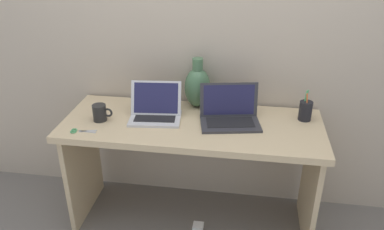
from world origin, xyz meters
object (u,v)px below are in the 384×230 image
Objects in this scene: pen_cup at (305,111)px; power_brick at (198,227)px; laptop_left at (156,109)px; green_vase at (198,87)px; scissors at (79,131)px; laptop_right at (229,112)px; coffee_mug at (100,113)px.

pen_cup is 1.02m from power_brick.
laptop_left is 0.84m from power_brick.
laptop_left is at bearing -139.20° from green_vase.
green_vase is at bearing 35.30° from scissors.
pen_cup is at bearing 6.49° from laptop_left.
laptop_right reaches higher than coffee_mug.
power_brick is (0.60, -0.03, -0.77)m from coffee_mug.
coffee_mug is (-0.55, -0.29, -0.08)m from green_vase.
laptop_left is 2.19× the size of scissors.
scissors is (-0.07, -0.15, -0.05)m from coffee_mug.
green_vase reaches higher than scissors.
laptop_left is 0.86× the size of laptop_right.
laptop_left reaches higher than scissors.
green_vase reaches higher than pen_cup.
green_vase is 2.65× the size of coffee_mug.
power_brick is (0.05, -0.32, -0.86)m from green_vase.
pen_cup is at bearing 20.25° from power_brick.
coffee_mug is 0.18m from scissors.
coffee_mug is at bearing -171.02° from pen_cup.
scissors is (-0.62, -0.44, -0.13)m from green_vase.
green_vase is 2.17× the size of scissors.
pen_cup is at bearing 11.32° from laptop_right.
laptop_left is at bearing -173.51° from pen_cup.
power_brick is at bearing -3.18° from coffee_mug.
laptop_right is 2.02× the size of pen_cup.
scissors is at bearing -165.00° from pen_cup.
laptop_left is at bearing 156.41° from power_brick.
coffee_mug is at bearing -152.31° from green_vase.
scissors is 1.00m from power_brick.
coffee_mug is at bearing 64.07° from scissors.
power_brick is at bearing -80.39° from green_vase.
scissors is at bearing -148.28° from laptop_left.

